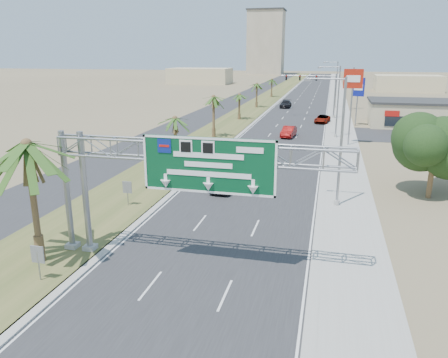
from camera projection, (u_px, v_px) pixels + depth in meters
name	position (u px, v px, depth m)	size (l,w,h in m)	color
road	(306.00, 98.00, 118.46)	(12.00, 300.00, 0.02)	#28282B
sidewalk_right	(338.00, 99.00, 116.53)	(4.00, 300.00, 0.10)	#9E9B93
median_grass	(270.00, 97.00, 120.71)	(7.00, 300.00, 0.12)	#425023
opposing_road	(245.00, 97.00, 122.31)	(8.00, 300.00, 0.02)	#28282B
sign_gantry	(183.00, 161.00, 23.58)	(16.75, 1.24, 7.50)	gray
palm_near	(27.00, 145.00, 23.38)	(5.70, 5.70, 8.35)	brown
palm_row_b	(175.00, 119.00, 46.42)	(3.99, 3.99, 5.95)	brown
palm_row_c	(214.00, 98.00, 61.15)	(3.99, 3.99, 6.75)	brown
palm_row_d	(239.00, 95.00, 78.30)	(3.99, 3.99, 5.45)	brown
palm_row_e	(257.00, 84.00, 95.86)	(3.99, 3.99, 6.15)	brown
palm_row_f	(272.00, 80.00, 119.31)	(3.99, 3.99, 5.75)	brown
streetlight_near	(338.00, 148.00, 33.34)	(3.27, 0.44, 10.00)	gray
streetlight_mid	(336.00, 105.00, 61.35)	(3.27, 0.44, 10.00)	gray
streetlight_far	(335.00, 87.00, 94.97)	(3.27, 0.44, 10.00)	gray
signal_mast	(324.00, 92.00, 80.44)	(10.28, 0.71, 8.00)	gray
store_building	(426.00, 114.00, 71.85)	(18.00, 10.00, 4.00)	#CDBD8A
oak_near	(435.00, 145.00, 35.38)	(4.50, 4.50, 6.80)	brown
median_signback_a	(38.00, 257.00, 22.71)	(0.75, 0.08, 2.08)	gray
median_signback_b	(127.00, 189.00, 34.07)	(0.75, 0.08, 2.08)	gray
tower_distant	(266.00, 43.00, 251.59)	(20.00, 16.00, 35.00)	tan
building_distant_left	(200.00, 76.00, 174.51)	(24.00, 14.00, 6.00)	#CDBD8A
building_distant_right	(408.00, 83.00, 139.00)	(20.00, 12.00, 5.00)	#CDBD8A
car_left_lane	(226.00, 181.00, 38.55)	(1.93, 4.81, 1.64)	black
car_mid_lane	(289.00, 132.00, 62.97)	(1.62, 4.65, 1.53)	maroon
car_right_lane	(322.00, 119.00, 75.77)	(2.25, 4.87, 1.35)	gray
car_far	(286.00, 104.00, 97.05)	(2.21, 5.43, 1.58)	black
pole_sign_red_near	(353.00, 84.00, 55.24)	(2.40, 0.36, 9.98)	gray
pole_sign_blue	(358.00, 89.00, 71.32)	(2.01, 0.82, 8.08)	gray
pole_sign_red_far	(353.00, 80.00, 92.51)	(2.22, 0.70, 7.89)	gray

